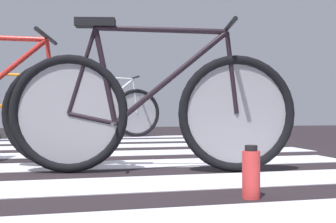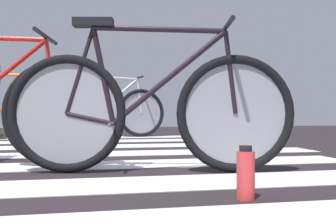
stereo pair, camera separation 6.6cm
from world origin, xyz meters
name	(u,v)px [view 1 (the left image)]	position (x,y,z in m)	size (l,w,h in m)	color
ground	(0,168)	(0.00, 0.00, 0.01)	(18.00, 14.00, 0.02)	black
crosswalk_markings	(2,168)	(0.03, -0.10, 0.02)	(5.44, 6.49, 0.00)	silver
bicycle_1_of_4	(152,109)	(0.96, -0.50, 0.41)	(1.72, 0.55, 0.93)	black
bicycle_3_of_4	(4,111)	(-0.45, 2.68, 0.41)	(1.71, 0.56, 0.93)	black
bicycle_4_of_4	(103,111)	(0.85, 2.86, 0.41)	(1.72, 0.55, 0.93)	black
water_bottle	(251,173)	(1.24, -1.30, 0.13)	(0.08, 0.08, 0.23)	#DE3A3A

